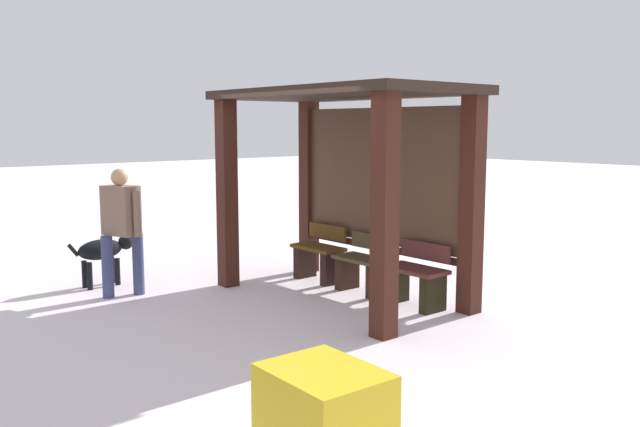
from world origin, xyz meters
The scene contains 7 objects.
ground_plane centered at (0.00, 0.00, 0.00)m, with size 60.00×60.00×0.00m, color silver.
bus_shelter centered at (0.00, 0.19, 1.83)m, with size 3.23×1.75×2.56m.
bench_left_inside centered at (-0.87, 0.41, 0.33)m, with size 0.77×0.38×0.77m.
bench_center_inside centered at (0.00, 0.41, 0.32)m, with size 0.77×0.39×0.74m.
bench_right_inside centered at (0.87, 0.41, 0.32)m, with size 0.77×0.41×0.75m.
person_walking centered at (-1.82, -1.99, 0.93)m, with size 0.63×0.54×1.59m.
dog centered at (-2.50, -1.95, 0.46)m, with size 0.29×0.91×0.65m.
Camera 1 is at (5.99, -5.39, 2.13)m, focal length 37.50 mm.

